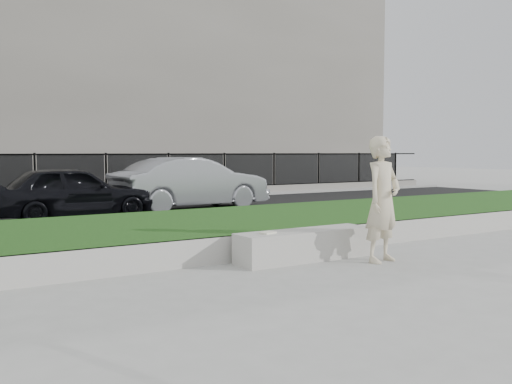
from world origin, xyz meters
TOP-DOWN VIEW (x-y plane):
  - ground at (0.00, 0.00)m, footprint 90.00×90.00m
  - grass_bank at (0.00, 3.00)m, footprint 34.00×4.00m
  - grass_kerb at (0.00, 1.04)m, footprint 34.00×0.08m
  - street at (0.00, 8.50)m, footprint 34.00×7.00m
  - far_pavement at (0.00, 13.00)m, footprint 34.00×3.00m
  - iron_fence at (0.00, 12.00)m, footprint 32.00×0.30m
  - building_facade at (0.00, 20.00)m, footprint 34.00×10.00m
  - stone_bench at (1.01, 0.62)m, footprint 2.23×0.56m
  - man at (1.91, -0.11)m, footprint 0.76×0.58m
  - book at (0.33, 0.61)m, footprint 0.25×0.21m
  - car_dark at (-0.63, 7.60)m, footprint 3.83×1.63m
  - car_silver at (2.74, 8.08)m, footprint 4.53×1.93m

SIDE VIEW (x-z plane):
  - ground at x=0.00m, z-range 0.00..0.00m
  - street at x=0.00m, z-range 0.00..0.04m
  - far_pavement at x=0.00m, z-range 0.00..0.12m
  - grass_bank at x=0.00m, z-range 0.00..0.40m
  - grass_kerb at x=0.00m, z-range 0.00..0.40m
  - stone_bench at x=1.01m, z-range 0.00..0.46m
  - book at x=0.33m, z-range 0.46..0.48m
  - iron_fence at x=0.00m, z-range -0.21..1.29m
  - car_dark at x=-0.63m, z-range 0.04..1.33m
  - car_silver at x=2.74m, z-range 0.04..1.49m
  - man at x=1.91m, z-range 0.00..1.87m
  - building_facade at x=0.00m, z-range 0.00..10.00m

